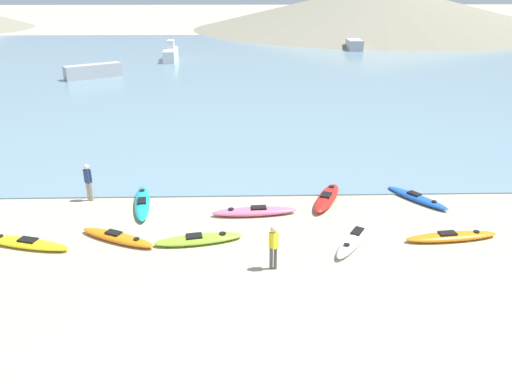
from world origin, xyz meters
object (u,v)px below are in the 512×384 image
(kayak_on_sand_6, at_px, (24,243))
(kayak_on_sand_8, at_px, (451,236))
(kayak_on_sand_5, at_px, (417,198))
(moored_boat_0, at_px, (171,54))
(moored_boat_2, at_px, (93,71))
(kayak_on_sand_2, at_px, (199,239))
(kayak_on_sand_3, at_px, (142,203))
(moored_boat_1, at_px, (354,45))
(kayak_on_sand_0, at_px, (117,237))
(kayak_on_sand_1, at_px, (254,211))
(person_near_foreground, at_px, (273,245))
(kayak_on_sand_7, at_px, (327,198))
(kayak_on_sand_4, at_px, (356,237))
(person_near_waterline, at_px, (88,180))

(kayak_on_sand_6, height_order, kayak_on_sand_8, kayak_on_sand_8)
(kayak_on_sand_5, height_order, moored_boat_0, moored_boat_0)
(moored_boat_2, bearing_deg, kayak_on_sand_2, -69.05)
(kayak_on_sand_8, height_order, moored_boat_2, moored_boat_2)
(kayak_on_sand_3, xyz_separation_m, moored_boat_0, (-4.07, 40.76, 0.68))
(kayak_on_sand_3, distance_m, kayak_on_sand_8, 12.04)
(kayak_on_sand_5, relative_size, moored_boat_1, 0.71)
(kayak_on_sand_0, relative_size, kayak_on_sand_1, 0.89)
(moored_boat_2, bearing_deg, moored_boat_0, 62.50)
(kayak_on_sand_5, bearing_deg, person_near_foreground, -140.63)
(kayak_on_sand_3, xyz_separation_m, moored_boat_1, (19.27, 50.06, 0.55))
(kayak_on_sand_3, distance_m, moored_boat_1, 53.64)
(kayak_on_sand_0, relative_size, kayak_on_sand_7, 0.97)
(kayak_on_sand_1, relative_size, kayak_on_sand_8, 0.98)
(kayak_on_sand_6, bearing_deg, kayak_on_sand_8, 0.18)
(kayak_on_sand_0, relative_size, person_near_foreground, 1.99)
(kayak_on_sand_5, height_order, kayak_on_sand_7, kayak_on_sand_7)
(moored_boat_0, bearing_deg, kayak_on_sand_5, -68.98)
(kayak_on_sand_1, xyz_separation_m, kayak_on_sand_5, (6.89, 1.21, -0.02))
(moored_boat_0, relative_size, moored_boat_1, 1.43)
(kayak_on_sand_6, bearing_deg, moored_boat_2, 101.09)
(moored_boat_1, bearing_deg, kayak_on_sand_2, -107.42)
(kayak_on_sand_4, xyz_separation_m, moored_boat_0, (-12.22, 43.97, 0.68))
(kayak_on_sand_3, xyz_separation_m, person_near_waterline, (-2.29, 0.64, 0.77))
(kayak_on_sand_3, bearing_deg, kayak_on_sand_0, -96.46)
(kayak_on_sand_0, height_order, kayak_on_sand_1, kayak_on_sand_1)
(kayak_on_sand_3, relative_size, kayak_on_sand_7, 1.14)
(person_near_foreground, bearing_deg, kayak_on_sand_8, 15.25)
(kayak_on_sand_3, height_order, kayak_on_sand_5, kayak_on_sand_3)
(kayak_on_sand_2, height_order, moored_boat_2, moored_boat_2)
(kayak_on_sand_1, distance_m, person_near_waterline, 7.11)
(kayak_on_sand_3, xyz_separation_m, moored_boat_2, (-9.94, 29.49, 0.54))
(moored_boat_1, xyz_separation_m, moored_boat_2, (-29.20, -20.57, -0.01))
(person_near_foreground, bearing_deg, moored_boat_1, 75.57)
(person_near_foreground, bearing_deg, kayak_on_sand_7, 63.88)
(kayak_on_sand_6, relative_size, kayak_on_sand_7, 1.13)
(moored_boat_0, bearing_deg, kayak_on_sand_8, -70.38)
(kayak_on_sand_1, relative_size, person_near_foreground, 2.23)
(kayak_on_sand_4, relative_size, kayak_on_sand_8, 0.94)
(kayak_on_sand_7, height_order, kayak_on_sand_8, kayak_on_sand_7)
(kayak_on_sand_1, relative_size, kayak_on_sand_6, 0.95)
(kayak_on_sand_7, height_order, moored_boat_1, moored_boat_1)
(kayak_on_sand_0, distance_m, moored_boat_1, 56.55)
(kayak_on_sand_1, bearing_deg, person_near_waterline, 166.89)
(kayak_on_sand_5, xyz_separation_m, kayak_on_sand_8, (0.11, -3.47, 0.00))
(kayak_on_sand_1, distance_m, kayak_on_sand_2, 3.01)
(kayak_on_sand_6, relative_size, moored_boat_1, 0.90)
(kayak_on_sand_5, xyz_separation_m, moored_boat_1, (7.78, 49.81, 0.58))
(kayak_on_sand_6, bearing_deg, person_near_foreground, -11.33)
(kayak_on_sand_6, bearing_deg, person_near_waterline, 72.58)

